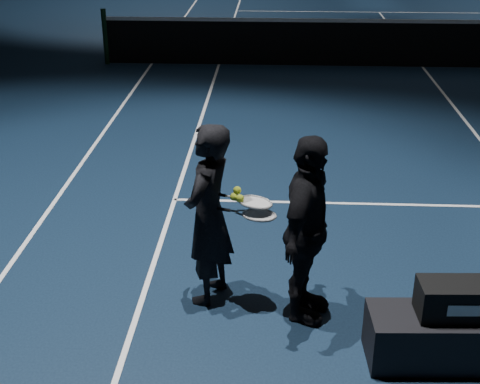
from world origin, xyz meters
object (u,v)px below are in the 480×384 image
object	(u,v)px
player_bench	(458,337)
racket_upper	(255,202)
racket_bag	(464,299)
racket_lower	(259,215)
player_b	(307,231)
tennis_balls	(237,195)
player_a	(208,215)

from	to	relation	value
player_bench	racket_upper	xyz separation A→B (m)	(-1.58, 0.70, 0.77)
racket_bag	racket_lower	xyz separation A→B (m)	(-1.54, 0.65, 0.33)
player_b	racket_lower	distance (m)	0.41
player_b	tennis_balls	xyz separation A→B (m)	(-0.57, 0.17, 0.22)
player_b	racket_bag	bearing A→B (deg)	-98.02
tennis_balls	racket_upper	bearing A→B (deg)	-2.84
racket_bag	player_b	xyz separation A→B (m)	(-1.16, 0.53, 0.26)
player_a	player_b	distance (m)	0.85
racket_bag	player_a	xyz separation A→B (m)	(-1.97, 0.77, 0.26)
player_b	racket_upper	xyz separation A→B (m)	(-0.42, 0.17, 0.17)
player_b	tennis_balls	world-z (taller)	player_b
player_b	racket_lower	world-z (taller)	player_b
tennis_balls	racket_bag	bearing A→B (deg)	-22.24
player_bench	tennis_balls	size ratio (longest dim) A/B	11.44
tennis_balls	player_a	bearing A→B (deg)	164.71
racket_upper	tennis_balls	distance (m)	0.16
racket_lower	tennis_balls	xyz separation A→B (m)	(-0.19, 0.06, 0.14)
racket_bag	racket_lower	distance (m)	1.70
player_b	tennis_balls	bearing A→B (deg)	89.82
player_a	racket_upper	xyz separation A→B (m)	(0.40, -0.07, 0.17)
player_bench	racket_upper	size ratio (longest dim) A/B	2.02
racket_bag	player_a	bearing A→B (deg)	155.95
racket_bag	player_b	world-z (taller)	player_b
racket_bag	racket_upper	distance (m)	1.78
racket_bag	racket_lower	size ratio (longest dim) A/B	1.01
player_b	racket_lower	xyz separation A→B (m)	(-0.38, 0.11, 0.08)
player_bench	racket_lower	size ratio (longest dim) A/B	2.02
racket_lower	tennis_balls	size ratio (longest dim) A/B	5.67
player_bench	player_a	size ratio (longest dim) A/B	0.85
racket_bag	racket_upper	world-z (taller)	racket_upper
racket_lower	racket_upper	bearing A→B (deg)	141.34
racket_lower	racket_bag	bearing A→B (deg)	-6.34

